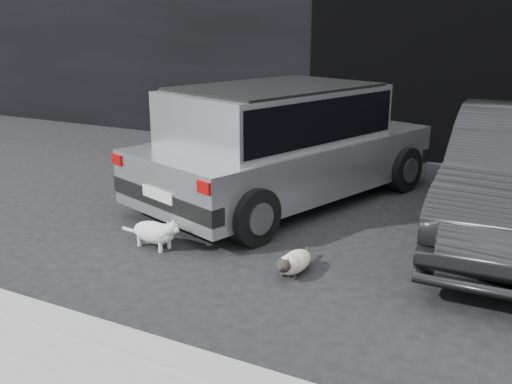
% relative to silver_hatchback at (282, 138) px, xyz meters
% --- Properties ---
extents(ground, '(80.00, 80.00, 0.00)m').
position_rel_silver_hatchback_xyz_m(ground, '(0.17, -1.04, -0.78)').
color(ground, black).
rests_on(ground, ground).
extents(building_facade, '(34.00, 4.00, 5.00)m').
position_rel_silver_hatchback_xyz_m(building_facade, '(1.17, 4.96, 1.72)').
color(building_facade, black).
rests_on(building_facade, ground).
extents(garage_opening, '(4.00, 0.10, 2.60)m').
position_rel_silver_hatchback_xyz_m(garage_opening, '(1.17, 2.95, 0.52)').
color(garage_opening, black).
rests_on(garage_opening, ground).
extents(curb, '(18.00, 0.25, 0.12)m').
position_rel_silver_hatchback_xyz_m(curb, '(1.17, -3.64, -0.72)').
color(curb, gray).
rests_on(curb, ground).
extents(silver_hatchback, '(2.89, 4.24, 1.44)m').
position_rel_silver_hatchback_xyz_m(silver_hatchback, '(0.00, 0.00, 0.00)').
color(silver_hatchback, '#ADAFB2').
rests_on(silver_hatchback, ground).
extents(cat_siamese, '(0.24, 0.69, 0.24)m').
position_rel_silver_hatchback_xyz_m(cat_siamese, '(1.03, -1.95, -0.68)').
color(cat_siamese, beige).
rests_on(cat_siamese, ground).
extents(cat_white, '(0.73, 0.30, 0.34)m').
position_rel_silver_hatchback_xyz_m(cat_white, '(-0.42, -2.02, -0.62)').
color(cat_white, silver).
rests_on(cat_white, ground).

